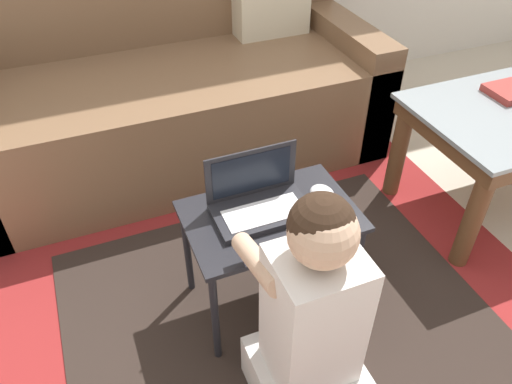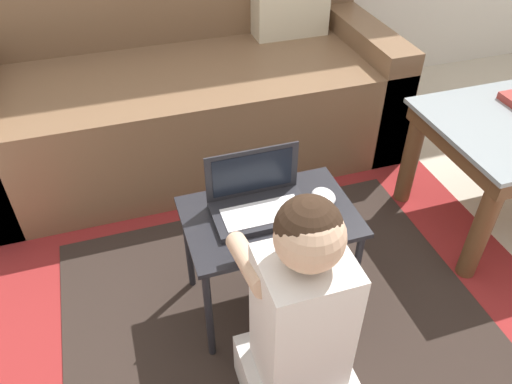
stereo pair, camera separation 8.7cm
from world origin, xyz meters
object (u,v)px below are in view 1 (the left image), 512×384
Objects in this scene: laptop at (259,202)px; person_seated at (311,327)px; couch at (173,96)px; computer_mouse at (322,194)px; laptop_desk at (270,227)px; book_on_table at (511,91)px.

person_seated is (-0.02, -0.40, -0.11)m from laptop.
couch reaches higher than person_seated.
laptop_desk is at bearing -176.51° from computer_mouse.
computer_mouse is at bearing 59.26° from person_seated.
laptop_desk is 0.68× the size of person_seated.
laptop is 0.21m from computer_mouse.
person_seated is at bearing -120.74° from computer_mouse.
couch reaches higher than book_on_table.
laptop is (-0.03, 0.03, 0.09)m from laptop_desk.
person_seated is 1.33m from book_on_table.
laptop_desk is (0.05, -1.06, 0.06)m from couch.
laptop is 1.73× the size of book_on_table.
computer_mouse is at bearing -5.04° from laptop.
laptop is 3.25× the size of computer_mouse.
computer_mouse is 0.12× the size of person_seated.
book_on_table is (1.18, 0.60, 0.16)m from person_seated.
laptop_desk is at bearing 83.19° from person_seated.
person_seated is (-0.23, -0.39, -0.09)m from computer_mouse.
book_on_table is (1.16, 0.19, 0.05)m from laptop.
computer_mouse is 0.53× the size of book_on_table.
laptop_desk is 5.82× the size of computer_mouse.
laptop_desk is 3.09× the size of book_on_table.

